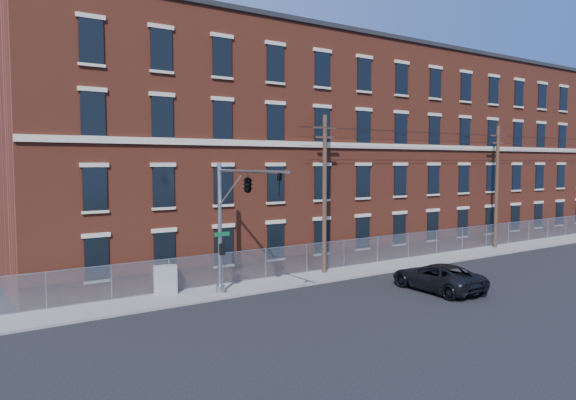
% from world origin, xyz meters
% --- Properties ---
extents(ground, '(140.00, 140.00, 0.00)m').
position_xyz_m(ground, '(0.00, 0.00, 0.00)').
color(ground, black).
rests_on(ground, ground).
extents(sidewalk, '(65.00, 3.00, 0.12)m').
position_xyz_m(sidewalk, '(12.00, 5.00, 0.06)').
color(sidewalk, gray).
rests_on(sidewalk, ground).
extents(mill_building, '(55.30, 14.32, 16.30)m').
position_xyz_m(mill_building, '(12.00, 13.93, 8.15)').
color(mill_building, maroon).
rests_on(mill_building, ground).
extents(chain_link_fence, '(59.06, 0.06, 1.85)m').
position_xyz_m(chain_link_fence, '(12.00, 6.30, 1.06)').
color(chain_link_fence, '#A5A8AD').
rests_on(chain_link_fence, ground).
extents(traffic_signal_mast, '(0.90, 6.75, 7.00)m').
position_xyz_m(traffic_signal_mast, '(-6.00, 2.18, 5.39)').
color(traffic_signal_mast, '#9EA0A5').
rests_on(traffic_signal_mast, ground).
extents(utility_pole_near, '(1.80, 0.28, 10.00)m').
position_xyz_m(utility_pole_near, '(2.00, 5.60, 5.34)').
color(utility_pole_near, '#452E22').
rests_on(utility_pole_near, ground).
extents(utility_pole_mid, '(1.80, 0.28, 10.00)m').
position_xyz_m(utility_pole_mid, '(20.00, 5.60, 5.34)').
color(utility_pole_mid, '#452E22').
rests_on(utility_pole_mid, ground).
extents(overhead_wires, '(40.00, 0.62, 0.62)m').
position_xyz_m(overhead_wires, '(20.00, 5.60, 9.12)').
color(overhead_wires, black).
rests_on(overhead_wires, ground).
extents(pickup_truck, '(2.82, 5.64, 1.53)m').
position_xyz_m(pickup_truck, '(4.42, -1.48, 0.77)').
color(pickup_truck, black).
rests_on(pickup_truck, ground).
extents(utility_cabinet, '(1.34, 0.93, 1.52)m').
position_xyz_m(utility_cabinet, '(-8.52, 6.00, 0.88)').
color(utility_cabinet, gray).
rests_on(utility_cabinet, sidewalk).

